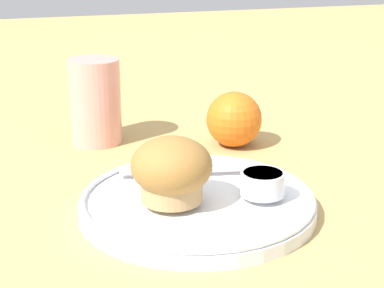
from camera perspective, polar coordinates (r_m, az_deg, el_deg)
The scene contains 8 objects.
ground_plane at distance 0.68m, azimuth 0.56°, elevation -5.39°, with size 3.00×3.00×0.00m, color tan.
plate at distance 0.66m, azimuth 0.49°, elevation -5.26°, with size 0.24×0.24×0.02m.
muffin at distance 0.63m, azimuth -1.82°, elevation -2.35°, with size 0.08×0.08×0.07m.
cream_ramekin at distance 0.66m, azimuth 6.29°, elevation -3.40°, with size 0.05×0.05×0.02m.
berry_pair at distance 0.70m, azimuth -1.10°, elevation -2.41°, with size 0.02×0.01×0.01m.
butter_knife at distance 0.72m, azimuth -0.04°, elevation -2.24°, with size 0.16×0.04×0.00m.
orange_fruit at distance 0.85m, azimuth 3.76°, elevation 2.20°, with size 0.07×0.07×0.07m.
juice_glass at distance 0.87m, azimuth -8.59°, elevation 3.76°, with size 0.07×0.07×0.11m.
Camera 1 is at (-0.18, -0.59, 0.28)m, focal length 60.00 mm.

